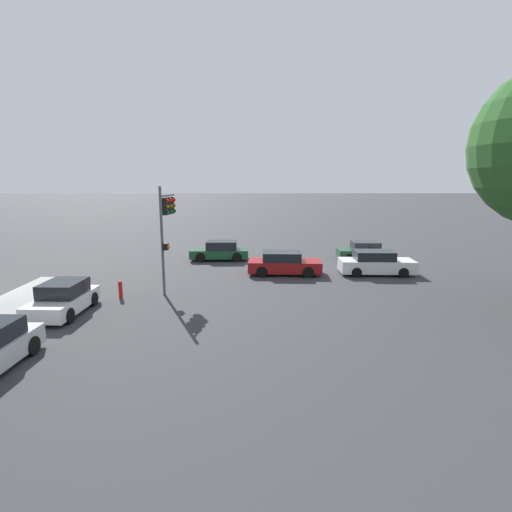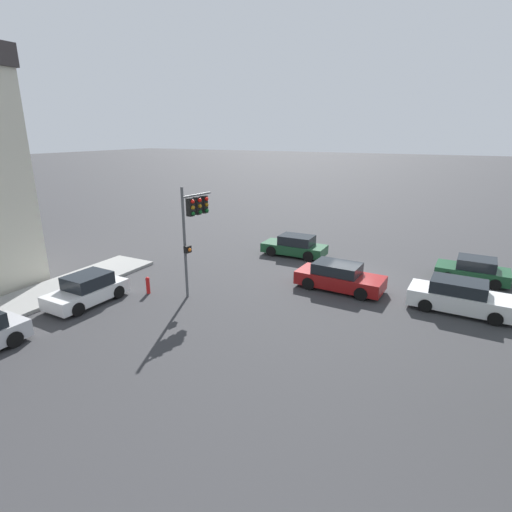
{
  "view_description": "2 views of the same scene",
  "coord_description": "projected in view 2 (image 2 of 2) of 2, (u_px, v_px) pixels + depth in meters",
  "views": [
    {
      "loc": [
        1.95,
        27.41,
        6.0
      ],
      "look_at": [
        1.76,
        3.51,
        1.4
      ],
      "focal_mm": 28.0,
      "sensor_mm": 36.0,
      "label": 1
    },
    {
      "loc": [
        -5.41,
        22.43,
        8.16
      ],
      "look_at": [
        3.65,
        5.06,
        2.09
      ],
      "focal_mm": 28.0,
      "sensor_mm": 36.0,
      "label": 2
    }
  ],
  "objects": [
    {
      "name": "ground_plane",
      "position": [
        349.0,
        275.0,
        23.81
      ],
      "size": [
        300.0,
        300.0,
        0.0
      ],
      "primitive_type": "plane",
      "color": "#333335"
    },
    {
      "name": "traffic_signal",
      "position": [
        194.0,
        217.0,
        20.08
      ],
      "size": [
        0.6,
        2.21,
        5.67
      ],
      "rotation": [
        0.0,
        0.0,
        3.0
      ],
      "color": "#515456",
      "rests_on": "ground_plane"
    },
    {
      "name": "crossing_car_0",
      "position": [
        339.0,
        277.0,
        21.54
      ],
      "size": [
        4.72,
        2.17,
        1.46
      ],
      "rotation": [
        0.0,
        0.0,
        3.09
      ],
      "color": "maroon",
      "rests_on": "ground_plane"
    },
    {
      "name": "crossing_car_1",
      "position": [
        295.0,
        246.0,
        27.46
      ],
      "size": [
        4.36,
        1.91,
        1.44
      ],
      "rotation": [
        0.0,
        0.0,
        0.01
      ],
      "color": "#194728",
      "rests_on": "ground_plane"
    },
    {
      "name": "crossing_car_2",
      "position": [
        460.0,
        297.0,
        18.88
      ],
      "size": [
        4.72,
        2.07,
        1.53
      ],
      "rotation": [
        0.0,
        0.0,
        3.11
      ],
      "color": "silver",
      "rests_on": "ground_plane"
    },
    {
      "name": "crossing_car_3",
      "position": [
        473.0,
        270.0,
        22.76
      ],
      "size": [
        3.87,
        2.11,
        1.37
      ],
      "rotation": [
        0.0,
        0.0,
        -0.03
      ],
      "color": "#194728",
      "rests_on": "ground_plane"
    },
    {
      "name": "parked_car_0",
      "position": [
        87.0,
        290.0,
        19.8
      ],
      "size": [
        2.03,
        3.96,
        1.47
      ],
      "rotation": [
        0.0,
        0.0,
        1.54
      ],
      "color": "silver",
      "rests_on": "ground_plane"
    },
    {
      "name": "fire_hydrant",
      "position": [
        148.0,
        285.0,
        21.03
      ],
      "size": [
        0.22,
        0.22,
        0.92
      ],
      "color": "red",
      "rests_on": "ground_plane"
    }
  ]
}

